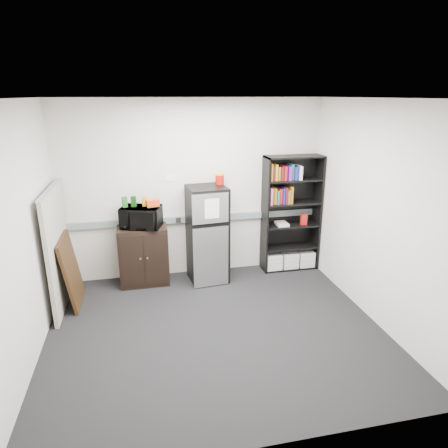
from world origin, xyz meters
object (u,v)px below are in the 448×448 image
cubicle_partition (58,248)px  cabinet (144,255)px  bookshelf (291,215)px  refrigerator (207,234)px  microwave (141,217)px

cubicle_partition → cabinet: bearing=21.0°
bookshelf → cubicle_partition: bookshelf is taller
bookshelf → cabinet: bookshelf is taller
cubicle_partition → refrigerator: (2.05, 0.34, -0.08)m
bookshelf → cabinet: 2.38m
microwave → cabinet: bearing=107.3°
bookshelf → cubicle_partition: 3.46m
cabinet → microwave: 0.60m
bookshelf → refrigerator: bearing=-174.0°
cubicle_partition → cabinet: (1.10, 0.42, -0.36)m
bookshelf → cubicle_partition: size_ratio=1.14×
bookshelf → cabinet: bearing=-178.4°
cubicle_partition → cabinet: 1.23m
cubicle_partition → microwave: cubicle_partition is taller
microwave → refrigerator: size_ratio=0.38×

